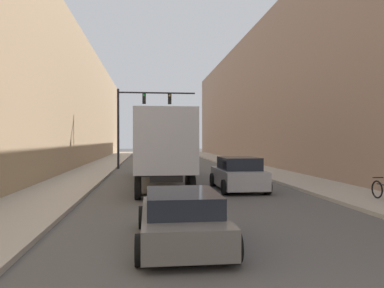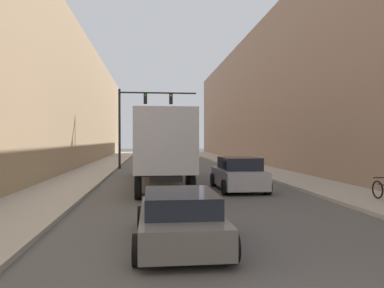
# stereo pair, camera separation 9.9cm
# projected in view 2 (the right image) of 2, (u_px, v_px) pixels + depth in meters

# --- Properties ---
(sidewalk_right) EXTENTS (3.21, 80.00, 0.15)m
(sidewalk_right) POSITION_uv_depth(u_px,v_px,m) (250.00, 167.00, 33.47)
(sidewalk_right) COLOR #B2A899
(sidewalk_right) RESTS_ON ground
(sidewalk_left) EXTENTS (3.21, 80.00, 0.15)m
(sidewalk_left) POSITION_uv_depth(u_px,v_px,m) (99.00, 168.00, 32.01)
(sidewalk_left) COLOR #B2A899
(sidewalk_left) RESTS_ON ground
(building_right) EXTENTS (6.00, 80.00, 13.86)m
(building_right) POSITION_uv_depth(u_px,v_px,m) (299.00, 91.00, 33.90)
(building_right) COLOR #997A66
(building_right) RESTS_ON ground
(building_left) EXTENTS (6.00, 80.00, 12.35)m
(building_left) POSITION_uv_depth(u_px,v_px,m) (43.00, 96.00, 31.43)
(building_left) COLOR tan
(building_left) RESTS_ON ground
(semi_truck) EXTENTS (2.58, 13.30, 3.81)m
(semi_truck) POSITION_uv_depth(u_px,v_px,m) (161.00, 145.00, 21.14)
(semi_truck) COLOR silver
(semi_truck) RESTS_ON ground
(sedan_car) EXTENTS (2.13, 4.41, 1.27)m
(sedan_car) POSITION_uv_depth(u_px,v_px,m) (180.00, 218.00, 9.04)
(sedan_car) COLOR slate
(sedan_car) RESTS_ON ground
(suv_car) EXTENTS (2.24, 4.42, 1.64)m
(suv_car) POSITION_uv_depth(u_px,v_px,m) (238.00, 174.00, 18.51)
(suv_car) COLOR #B7B7BC
(suv_car) RESTS_ON ground
(traffic_signal_gantry) EXTENTS (6.71, 0.35, 6.84)m
(traffic_signal_gantry) POSITION_uv_depth(u_px,v_px,m) (138.00, 114.00, 32.14)
(traffic_signal_gantry) COLOR black
(traffic_signal_gantry) RESTS_ON ground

